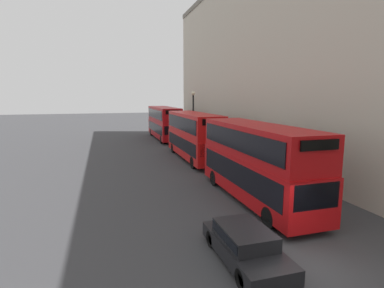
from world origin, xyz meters
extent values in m
plane|color=#38383A|center=(0.00, 0.00, 0.00)|extent=(200.00, 200.00, 0.00)
cube|color=#B20C0F|center=(1.60, 6.32, 1.46)|extent=(2.55, 10.07, 2.23)
cube|color=#B20C0F|center=(1.60, 6.32, 3.47)|extent=(2.50, 9.87, 1.79)
cube|color=black|center=(1.60, 6.32, 1.73)|extent=(2.59, 9.27, 1.25)
cube|color=black|center=(1.60, 6.32, 3.56)|extent=(2.59, 9.27, 1.07)
cube|color=black|center=(1.60, 1.31, 1.91)|extent=(2.17, 0.06, 1.11)
cube|color=black|center=(1.60, 1.31, 4.01)|extent=(1.78, 0.06, 0.43)
cylinder|color=black|center=(0.48, 2.88, 0.50)|extent=(0.30, 1.00, 1.00)
cylinder|color=black|center=(2.73, 2.88, 0.50)|extent=(0.30, 1.00, 1.00)
cylinder|color=black|center=(0.48, 9.76, 0.50)|extent=(0.30, 1.00, 1.00)
cylinder|color=black|center=(2.73, 9.76, 0.50)|extent=(0.30, 1.00, 1.00)
cube|color=red|center=(1.60, 18.26, 1.35)|extent=(2.55, 10.45, 2.00)
cube|color=red|center=(1.60, 18.26, 3.34)|extent=(2.50, 10.24, 1.98)
cube|color=black|center=(1.60, 18.26, 1.59)|extent=(2.59, 9.61, 1.12)
cube|color=black|center=(1.60, 18.26, 3.44)|extent=(2.59, 9.61, 1.19)
cube|color=black|center=(1.60, 13.06, 1.75)|extent=(2.17, 0.06, 1.00)
cube|color=black|center=(1.60, 13.06, 3.94)|extent=(1.78, 0.06, 0.48)
cylinder|color=black|center=(0.48, 14.63, 0.50)|extent=(0.30, 1.00, 1.00)
cylinder|color=black|center=(2.73, 14.63, 0.50)|extent=(0.30, 1.00, 1.00)
cylinder|color=black|center=(0.48, 21.88, 0.50)|extent=(0.30, 1.00, 1.00)
cylinder|color=black|center=(2.73, 21.88, 0.50)|extent=(0.30, 1.00, 1.00)
cube|color=#A80F14|center=(1.60, 32.42, 1.39)|extent=(2.55, 11.48, 2.08)
cube|color=#A80F14|center=(1.60, 32.42, 3.41)|extent=(2.50, 11.26, 1.96)
cube|color=black|center=(1.60, 32.42, 1.64)|extent=(2.59, 10.57, 1.16)
cube|color=black|center=(1.60, 32.42, 3.51)|extent=(2.59, 10.57, 1.18)
cube|color=black|center=(1.60, 26.70, 1.80)|extent=(2.17, 0.06, 1.04)
cube|color=black|center=(1.60, 26.70, 4.00)|extent=(1.78, 0.06, 0.47)
cylinder|color=black|center=(0.48, 28.27, 0.50)|extent=(0.30, 1.00, 1.00)
cylinder|color=black|center=(2.73, 28.27, 0.50)|extent=(0.30, 1.00, 1.00)
cylinder|color=black|center=(0.48, 36.56, 0.50)|extent=(0.30, 1.00, 1.00)
cylinder|color=black|center=(2.73, 36.56, 0.50)|extent=(0.30, 1.00, 1.00)
cube|color=black|center=(-1.80, 0.73, 0.46)|extent=(1.81, 4.26, 0.55)
cube|color=black|center=(-1.80, 0.84, 0.99)|extent=(1.59, 2.34, 0.52)
cube|color=black|center=(-1.80, 0.84, 1.02)|extent=(1.63, 2.22, 0.33)
cylinder|color=black|center=(-2.59, -0.63, 0.32)|extent=(0.22, 0.64, 0.64)
cylinder|color=black|center=(-1.01, -0.63, 0.32)|extent=(0.22, 0.64, 0.64)
cylinder|color=black|center=(-2.59, 2.09, 0.32)|extent=(0.22, 0.64, 0.64)
cylinder|color=black|center=(-1.01, 2.09, 0.32)|extent=(0.22, 0.64, 0.64)
cylinder|color=black|center=(3.39, 24.29, 2.99)|extent=(0.18, 0.18, 5.99)
sphere|color=beige|center=(3.39, 24.29, 6.21)|extent=(0.44, 0.44, 0.44)
cylinder|color=#334C6B|center=(3.69, 18.89, 0.68)|extent=(0.36, 0.36, 1.36)
sphere|color=tan|center=(3.69, 18.89, 1.47)|extent=(0.22, 0.22, 0.22)
camera|label=1|loc=(-6.51, -8.31, 5.91)|focal=28.00mm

